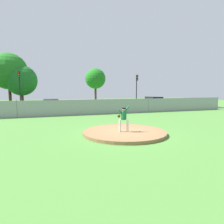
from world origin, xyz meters
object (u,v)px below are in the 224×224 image
at_px(parked_car_red, 51,106).
at_px(pitcher_youth, 124,117).
at_px(traffic_light_far, 137,85).
at_px(traffic_cone_orange, 96,106).
at_px(traffic_light_near, 19,84).
at_px(parked_car_navy, 154,103).
at_px(baseball, 139,130).

bearing_deg(parked_car_red, pitcher_youth, -75.31).
distance_m(pitcher_youth, parked_car_red, 14.99).
height_order(pitcher_youth, parked_car_red, pitcher_youth).
relative_size(pitcher_youth, traffic_light_far, 0.31).
bearing_deg(parked_car_red, traffic_light_far, 16.25).
distance_m(traffic_cone_orange, traffic_light_near, 11.07).
distance_m(pitcher_youth, parked_car_navy, 17.65).
bearing_deg(traffic_light_far, parked_car_red, -163.75).
height_order(pitcher_youth, baseball, pitcher_youth).
bearing_deg(traffic_cone_orange, baseball, -95.43).
height_order(baseball, parked_car_red, parked_car_red).
distance_m(traffic_cone_orange, traffic_light_far, 7.86).
bearing_deg(baseball, traffic_light_near, 114.44).
relative_size(parked_car_red, traffic_light_near, 0.81).
height_order(parked_car_navy, traffic_cone_orange, parked_car_navy).
bearing_deg(baseball, parked_car_navy, 56.39).
distance_m(traffic_light_near, traffic_light_far, 17.59).
bearing_deg(traffic_light_near, traffic_light_far, -2.36).
height_order(traffic_cone_orange, traffic_light_near, traffic_light_near).
height_order(baseball, parked_car_navy, parked_car_navy).
xyz_separation_m(traffic_light_near, traffic_light_far, (17.58, -0.72, -0.08)).
distance_m(baseball, parked_car_navy, 17.15).
xyz_separation_m(traffic_cone_orange, traffic_light_far, (7.12, 0.79, 3.23)).
xyz_separation_m(baseball, parked_car_navy, (9.48, 14.27, 0.60)).
bearing_deg(traffic_cone_orange, parked_car_red, -153.94).
relative_size(traffic_cone_orange, traffic_light_near, 0.10).
xyz_separation_m(pitcher_youth, traffic_light_far, (9.83, 18.47, 2.39)).
bearing_deg(pitcher_youth, baseball, -5.53).
bearing_deg(traffic_light_far, parked_car_navy, -81.05).
height_order(pitcher_youth, traffic_light_near, traffic_light_near).
xyz_separation_m(baseball, traffic_light_far, (8.81, 18.57, 3.26)).
bearing_deg(baseball, traffic_light_far, 64.62).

